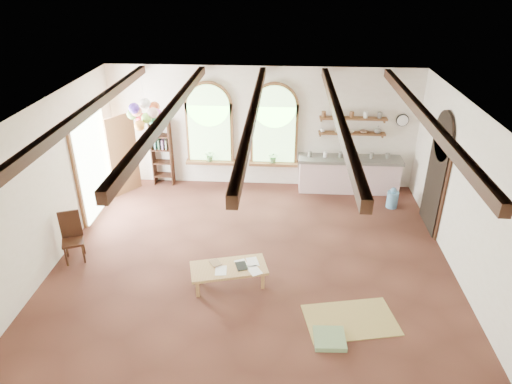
# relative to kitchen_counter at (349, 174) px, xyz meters

# --- Properties ---
(floor) EXTENTS (8.00, 8.00, 0.00)m
(floor) POSITION_rel_kitchen_counter_xyz_m (-2.30, -3.20, -0.48)
(floor) COLOR brown
(floor) RESTS_ON ground
(ceiling_beams) EXTENTS (6.20, 6.80, 0.18)m
(ceiling_beams) POSITION_rel_kitchen_counter_xyz_m (-2.30, -3.20, 2.62)
(ceiling_beams) COLOR #341E10
(ceiling_beams) RESTS_ON ceiling
(window_left) EXTENTS (1.30, 0.28, 2.20)m
(window_left) POSITION_rel_kitchen_counter_xyz_m (-3.70, 0.23, 1.16)
(window_left) COLOR brown
(window_left) RESTS_ON floor
(window_right) EXTENTS (1.30, 0.28, 2.20)m
(window_right) POSITION_rel_kitchen_counter_xyz_m (-2.00, 0.23, 1.16)
(window_right) COLOR brown
(window_right) RESTS_ON floor
(left_doorway) EXTENTS (0.10, 1.90, 2.50)m
(left_doorway) POSITION_rel_kitchen_counter_xyz_m (-6.25, -1.40, 0.67)
(left_doorway) COLOR brown
(left_doorway) RESTS_ON floor
(right_doorway) EXTENTS (0.10, 1.30, 2.40)m
(right_doorway) POSITION_rel_kitchen_counter_xyz_m (1.65, -1.70, 0.62)
(right_doorway) COLOR black
(right_doorway) RESTS_ON floor
(kitchen_counter) EXTENTS (2.68, 0.62, 0.94)m
(kitchen_counter) POSITION_rel_kitchen_counter_xyz_m (0.00, 0.00, 0.00)
(kitchen_counter) COLOR #F6D0D3
(kitchen_counter) RESTS_ON floor
(wall_shelf_lower) EXTENTS (1.70, 0.24, 0.04)m
(wall_shelf_lower) POSITION_rel_kitchen_counter_xyz_m (0.00, 0.18, 1.07)
(wall_shelf_lower) COLOR brown
(wall_shelf_lower) RESTS_ON wall_back
(wall_shelf_upper) EXTENTS (1.70, 0.24, 0.04)m
(wall_shelf_upper) POSITION_rel_kitchen_counter_xyz_m (0.00, 0.18, 1.47)
(wall_shelf_upper) COLOR brown
(wall_shelf_upper) RESTS_ON wall_back
(wall_clock) EXTENTS (0.32, 0.04, 0.32)m
(wall_clock) POSITION_rel_kitchen_counter_xyz_m (1.25, 0.25, 1.42)
(wall_clock) COLOR black
(wall_clock) RESTS_ON wall_back
(bookshelf) EXTENTS (0.53, 0.32, 1.80)m
(bookshelf) POSITION_rel_kitchen_counter_xyz_m (-5.00, 0.12, 0.42)
(bookshelf) COLOR #341E10
(bookshelf) RESTS_ON floor
(coffee_table) EXTENTS (1.53, 0.99, 0.40)m
(coffee_table) POSITION_rel_kitchen_counter_xyz_m (-2.70, -4.17, -0.12)
(coffee_table) COLOR tan
(coffee_table) RESTS_ON floor
(side_chair) EXTENTS (0.54, 0.54, 1.05)m
(side_chair) POSITION_rel_kitchen_counter_xyz_m (-5.96, -3.54, -0.17)
(side_chair) COLOR #341E10
(side_chair) RESTS_ON floor
(floor_mat) EXTENTS (1.70, 1.24, 0.02)m
(floor_mat) POSITION_rel_kitchen_counter_xyz_m (-0.50, -5.00, -0.47)
(floor_mat) COLOR tan
(floor_mat) RESTS_ON floor
(floor_cushion) EXTENTS (0.52, 0.52, 0.09)m
(floor_cushion) POSITION_rel_kitchen_counter_xyz_m (-0.90, -5.50, -0.43)
(floor_cushion) COLOR #7A9E6D
(floor_cushion) RESTS_ON floor
(water_jug_a) EXTENTS (0.28, 0.28, 0.54)m
(water_jug_a) POSITION_rel_kitchen_counter_xyz_m (0.80, 0.00, -0.24)
(water_jug_a) COLOR #5E98C9
(water_jug_a) RESTS_ON floor
(water_jug_b) EXTENTS (0.28, 0.28, 0.54)m
(water_jug_b) POSITION_rel_kitchen_counter_xyz_m (1.00, -0.87, -0.24)
(water_jug_b) COLOR #5E98C9
(water_jug_b) RESTS_ON floor
(balloon_cluster) EXTENTS (0.83, 0.93, 1.16)m
(balloon_cluster) POSITION_rel_kitchen_counter_xyz_m (-4.98, -1.01, 1.86)
(balloon_cluster) COLOR white
(balloon_cluster) RESTS_ON floor
(table_book) EXTENTS (0.28, 0.31, 0.02)m
(table_book) POSITION_rel_kitchen_counter_xyz_m (-3.04, -4.12, -0.06)
(table_book) COLOR olive
(table_book) RESTS_ON coffee_table
(tablet) EXTENTS (0.27, 0.33, 0.01)m
(tablet) POSITION_rel_kitchen_counter_xyz_m (-2.46, -4.13, -0.07)
(tablet) COLOR black
(tablet) RESTS_ON coffee_table
(potted_plant_left) EXTENTS (0.27, 0.23, 0.30)m
(potted_plant_left) POSITION_rel_kitchen_counter_xyz_m (-3.70, 0.12, 0.37)
(potted_plant_left) COLOR #598C4C
(potted_plant_left) RESTS_ON window_left
(potted_plant_right) EXTENTS (0.27, 0.23, 0.30)m
(potted_plant_right) POSITION_rel_kitchen_counter_xyz_m (-2.00, 0.12, 0.37)
(potted_plant_right) COLOR #598C4C
(potted_plant_right) RESTS_ON window_right
(shelf_cup_a) EXTENTS (0.12, 0.10, 0.10)m
(shelf_cup_a) POSITION_rel_kitchen_counter_xyz_m (-0.75, 0.18, 1.14)
(shelf_cup_a) COLOR white
(shelf_cup_a) RESTS_ON wall_shelf_lower
(shelf_cup_b) EXTENTS (0.10, 0.10, 0.09)m
(shelf_cup_b) POSITION_rel_kitchen_counter_xyz_m (-0.40, 0.18, 1.14)
(shelf_cup_b) COLOR beige
(shelf_cup_b) RESTS_ON wall_shelf_lower
(shelf_bowl_a) EXTENTS (0.22, 0.22, 0.05)m
(shelf_bowl_a) POSITION_rel_kitchen_counter_xyz_m (-0.05, 0.18, 1.12)
(shelf_bowl_a) COLOR beige
(shelf_bowl_a) RESTS_ON wall_shelf_lower
(shelf_bowl_b) EXTENTS (0.20, 0.20, 0.06)m
(shelf_bowl_b) POSITION_rel_kitchen_counter_xyz_m (0.30, 0.18, 1.12)
(shelf_bowl_b) COLOR #8C664C
(shelf_bowl_b) RESTS_ON wall_shelf_lower
(shelf_vase) EXTENTS (0.18, 0.18, 0.19)m
(shelf_vase) POSITION_rel_kitchen_counter_xyz_m (0.65, 0.18, 1.19)
(shelf_vase) COLOR slate
(shelf_vase) RESTS_ON wall_shelf_lower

